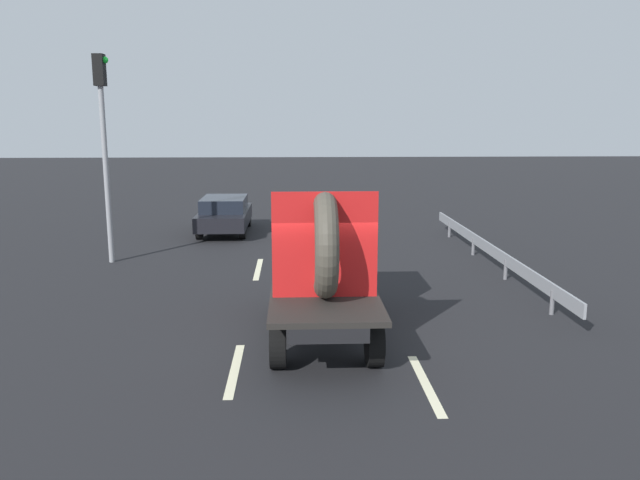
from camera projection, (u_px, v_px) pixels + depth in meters
name	position (u px, v px, depth m)	size (l,w,h in m)	color
ground_plane	(319.00, 338.00, 12.41)	(120.00, 120.00, 0.00)	black
flatbed_truck	(321.00, 253.00, 12.97)	(2.02, 5.14, 3.06)	black
distant_sedan	(225.00, 214.00, 23.78)	(1.81, 4.23, 1.38)	black
traffic_light	(104.00, 130.00, 18.23)	(0.42, 0.36, 6.16)	gray
guardrail	(489.00, 249.00, 18.35)	(0.10, 12.39, 0.71)	gray
lane_dash_left_near	(235.00, 370.00, 10.83)	(2.38, 0.16, 0.01)	beige
lane_dash_left_far	(258.00, 269.00, 18.10)	(2.62, 0.16, 0.01)	beige
lane_dash_right_near	(426.00, 384.00, 10.25)	(2.42, 0.16, 0.01)	beige
lane_dash_right_far	(367.00, 266.00, 18.41)	(2.96, 0.16, 0.01)	beige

